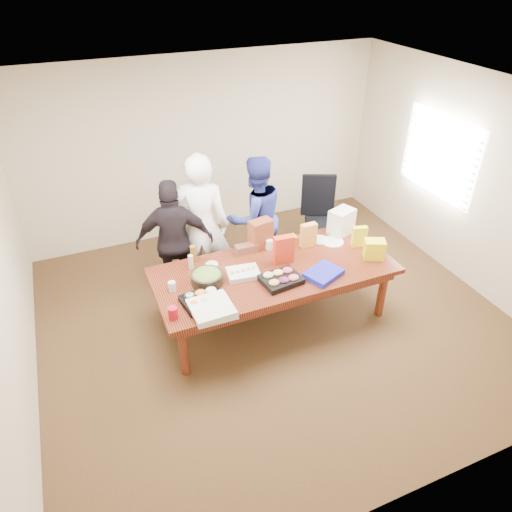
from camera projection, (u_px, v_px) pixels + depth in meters
name	position (u px, v px, depth m)	size (l,w,h in m)	color
floor	(273.00, 318.00, 5.90)	(5.50, 5.00, 0.02)	#47301E
ceiling	(279.00, 97.00, 4.39)	(5.50, 5.00, 0.02)	white
wall_back	(206.00, 148.00, 7.06)	(5.50, 0.04, 2.70)	beige
wall_front	(429.00, 390.00, 3.22)	(5.50, 0.04, 2.70)	beige
wall_right	(470.00, 182.00, 6.04)	(0.04, 5.00, 2.70)	beige
window_panel	(439.00, 156.00, 6.40)	(0.03, 1.40, 1.10)	white
window_blinds	(437.00, 156.00, 6.39)	(0.04, 1.36, 1.00)	beige
conference_table	(274.00, 294.00, 5.68)	(2.80, 1.20, 0.75)	#4C1C0F
office_chair	(324.00, 221.00, 6.79)	(0.58, 0.58, 1.14)	black
person_center	(202.00, 226.00, 5.90)	(0.70, 0.46, 1.91)	white
person_right	(255.00, 217.00, 6.29)	(0.83, 0.65, 1.71)	#2F3A9A
person_left	(175.00, 242.00, 5.84)	(0.96, 0.40, 1.64)	black
veggie_tray	(203.00, 300.00, 4.94)	(0.42, 0.33, 0.06)	black
fruit_tray	(281.00, 280.00, 5.24)	(0.43, 0.34, 0.07)	black
sheet_cake	(243.00, 273.00, 5.35)	(0.36, 0.27, 0.06)	silver
salad_bowl	(207.00, 278.00, 5.22)	(0.36, 0.36, 0.12)	black
chip_bag_blue	(323.00, 274.00, 5.34)	(0.41, 0.30, 0.06)	#1B1EA9
chip_bag_red	(283.00, 250.00, 5.50)	(0.24, 0.10, 0.35)	red
chip_bag_yellow	(359.00, 237.00, 5.82)	(0.18, 0.07, 0.27)	yellow
chip_bag_orange	(308.00, 235.00, 5.81)	(0.20, 0.09, 0.31)	gold
mayo_jar	(269.00, 245.00, 5.80)	(0.08, 0.08, 0.13)	white
mustard_bottle	(256.00, 245.00, 5.77)	(0.05, 0.05, 0.15)	yellow
dressing_bottle	(193.00, 254.00, 5.54)	(0.07, 0.07, 0.22)	brown
ranch_bottle	(191.00, 262.00, 5.44)	(0.06, 0.06, 0.17)	beige
banana_bunch	(288.00, 239.00, 5.95)	(0.22, 0.13, 0.07)	orange
bread_loaf	(246.00, 249.00, 5.74)	(0.27, 0.12, 0.11)	brown
kraft_bag	(261.00, 234.00, 5.77)	(0.28, 0.16, 0.37)	brown
red_cup	(173.00, 313.00, 4.72)	(0.10, 0.10, 0.13)	#B50F1D
clear_cup_a	(190.00, 298.00, 4.94)	(0.07, 0.07, 0.10)	silver
clear_cup_b	(172.00, 286.00, 5.10)	(0.08, 0.08, 0.11)	silver
pizza_box_lower	(213.00, 310.00, 4.82)	(0.42, 0.42, 0.05)	silver
pizza_box_upper	(211.00, 307.00, 4.78)	(0.42, 0.42, 0.05)	silver
plate_a	(333.00, 242.00, 5.95)	(0.28, 0.28, 0.02)	white
plate_b	(320.00, 240.00, 6.00)	(0.23, 0.23, 0.01)	silver
dip_bowl_a	(269.00, 245.00, 5.86)	(0.14, 0.14, 0.06)	beige
dip_bowl_b	(212.00, 266.00, 5.47)	(0.15, 0.15, 0.06)	beige
grocery_bag_white	(341.00, 222.00, 6.06)	(0.31, 0.22, 0.33)	white
grocery_bag_yellow	(374.00, 249.00, 5.61)	(0.24, 0.16, 0.24)	yellow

